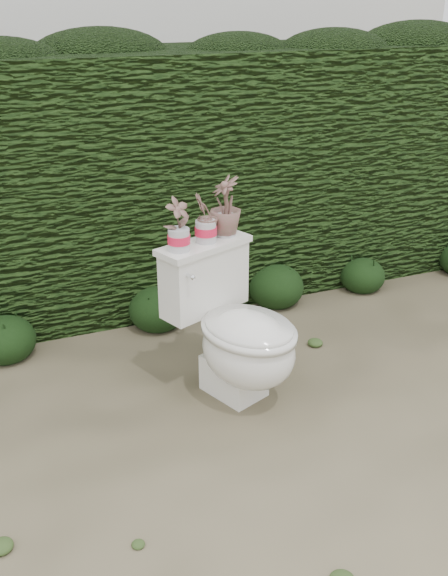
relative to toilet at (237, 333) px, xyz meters
name	(u,v)px	position (x,y,z in m)	size (l,w,h in m)	color
ground	(211,419)	(-0.20, -0.16, -0.36)	(60.00, 60.00, 0.00)	#857A5B
hedge	(122,181)	(-0.20, 1.44, 0.44)	(8.00, 1.00, 1.60)	#2B4A18
toilet	(237,333)	(0.00, 0.00, 0.00)	(0.67, 0.80, 0.78)	white
potted_plant_left	(178,226)	(-0.24, 0.17, 0.54)	(0.13, 0.09, 0.25)	#1F6629
potted_plant_center	(206,219)	(-0.07, 0.23, 0.54)	(0.13, 0.10, 0.24)	#1F6629
potted_plant_right	(226,208)	(0.05, 0.28, 0.57)	(0.16, 0.16, 0.29)	#1F6629
liriope_clump_2	(5,335)	(-1.07, 0.84, -0.22)	(0.34, 0.34, 0.27)	black
liriope_clump_3	(157,305)	(-0.16, 0.88, -0.21)	(0.36, 0.36, 0.29)	black
liriope_clump_4	(276,283)	(0.67, 0.90, -0.21)	(0.37, 0.37, 0.30)	black
liriope_clump_5	(363,272)	(1.34, 0.88, -0.23)	(0.31, 0.31, 0.25)	black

